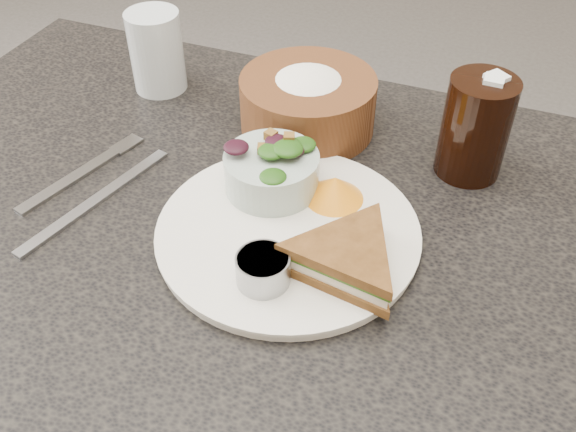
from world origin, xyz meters
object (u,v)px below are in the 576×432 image
(dining_table, at_px, (256,407))
(dinner_plate, at_px, (288,233))
(dressing_ramekin, at_px, (263,270))
(bread_basket, at_px, (308,95))
(sandwich, at_px, (347,258))
(water_glass, at_px, (157,51))
(salad_bowl, at_px, (272,166))
(cola_glass, at_px, (476,123))

(dining_table, bearing_deg, dinner_plate, -3.73)
(dressing_ramekin, xyz_separation_m, bread_basket, (-0.06, 0.28, 0.02))
(dining_table, bearing_deg, sandwich, -17.45)
(bread_basket, bearing_deg, sandwich, -61.83)
(water_glass, bearing_deg, salad_bowl, -34.66)
(dinner_plate, distance_m, dressing_ramekin, 0.08)
(sandwich, relative_size, water_glass, 1.28)
(salad_bowl, relative_size, bread_basket, 0.62)
(cola_glass, bearing_deg, salad_bowl, -146.92)
(cola_glass, bearing_deg, dressing_ramekin, -120.02)
(sandwich, bearing_deg, water_glass, 153.01)
(dining_table, height_order, cola_glass, cola_glass)
(sandwich, distance_m, salad_bowl, 0.15)
(dining_table, distance_m, sandwich, 0.43)
(sandwich, xyz_separation_m, bread_basket, (-0.13, 0.24, 0.02))
(sandwich, height_order, cola_glass, cola_glass)
(dining_table, relative_size, salad_bowl, 9.41)
(dinner_plate, relative_size, sandwich, 1.96)
(dining_table, height_order, sandwich, sandwich)
(salad_bowl, height_order, bread_basket, bread_basket)
(dressing_ramekin, height_order, cola_glass, cola_glass)
(salad_bowl, bearing_deg, cola_glass, 33.08)
(dinner_plate, bearing_deg, dining_table, 176.27)
(dining_table, distance_m, water_glass, 0.53)
(bread_basket, bearing_deg, dining_table, -90.36)
(sandwich, xyz_separation_m, cola_glass, (0.08, 0.22, 0.04))
(sandwich, relative_size, salad_bowl, 1.33)
(dining_table, relative_size, water_glass, 9.03)
(sandwich, relative_size, dressing_ramekin, 2.67)
(salad_bowl, relative_size, cola_glass, 0.80)
(dinner_plate, height_order, dressing_ramekin, dressing_ramekin)
(sandwich, height_order, salad_bowl, salad_bowl)
(dinner_plate, bearing_deg, sandwich, -25.95)
(salad_bowl, distance_m, water_glass, 0.29)
(salad_bowl, xyz_separation_m, water_glass, (-0.24, 0.16, 0.01))
(dinner_plate, relative_size, cola_glass, 2.08)
(dressing_ramekin, bearing_deg, water_glass, 133.53)
(dressing_ramekin, xyz_separation_m, water_glass, (-0.28, 0.30, 0.03))
(dining_table, bearing_deg, water_glass, 136.15)
(sandwich, bearing_deg, salad_bowl, 150.44)
(dinner_plate, height_order, bread_basket, bread_basket)
(dinner_plate, bearing_deg, water_glass, 141.62)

